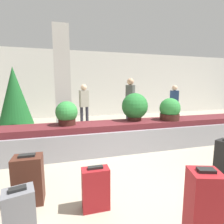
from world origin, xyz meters
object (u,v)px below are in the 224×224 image
object	(u,v)px
traveler_1	(130,97)
traveler_2	(174,101)
potted_plant_2	(170,110)
suitcase_6	(29,180)
decorated_tree	(15,96)
potted_plant_0	(67,114)
suitcase_4	(96,189)
traveler_0	(84,102)
pillar	(63,83)
suitcase_5	(20,214)
suitcase_3	(203,207)
potted_plant_1	(135,107)

from	to	relation	value
traveler_1	traveler_2	bearing A→B (deg)	-127.04
potted_plant_2	traveler_1	xyz separation A→B (m)	(-0.09, 2.48, 0.17)
suitcase_6	decorated_tree	distance (m)	4.59
decorated_tree	potted_plant_0	bearing A→B (deg)	-59.00
suitcase_4	decorated_tree	world-z (taller)	decorated_tree
traveler_0	traveler_2	size ratio (longest dim) A/B	1.02
potted_plant_0	traveler_0	world-z (taller)	traveler_0
potted_plant_2	traveler_1	size ratio (longest dim) A/B	0.31
potted_plant_0	traveler_2	size ratio (longest dim) A/B	0.34
suitcase_4	potted_plant_2	bearing A→B (deg)	39.97
traveler_2	traveler_0	bearing A→B (deg)	16.64
pillar	traveler_1	world-z (taller)	pillar
suitcase_5	suitcase_6	bearing A→B (deg)	77.31
suitcase_5	decorated_tree	size ratio (longest dim) A/B	0.25
traveler_0	potted_plant_0	bearing A→B (deg)	-122.59
traveler_0	pillar	bearing A→B (deg)	-140.82
suitcase_3	suitcase_5	xyz separation A→B (m)	(-1.72, 0.54, -0.11)
suitcase_5	traveler_1	distance (m)	5.46
suitcase_4	potted_plant_0	xyz separation A→B (m)	(-0.28, 1.94, 0.66)
traveler_0	suitcase_6	bearing A→B (deg)	-124.03
suitcase_4	traveler_2	xyz separation A→B (m)	(4.03, 4.20, 0.64)
traveler_2	potted_plant_2	bearing A→B (deg)	73.93
potted_plant_1	decorated_tree	distance (m)	4.27
suitcase_5	potted_plant_0	bearing A→B (deg)	62.66
potted_plant_2	traveler_2	world-z (taller)	traveler_2
suitcase_5	potted_plant_1	bearing A→B (deg)	32.19
traveler_1	potted_plant_1	bearing A→B (deg)	127.32
traveler_0	decorated_tree	world-z (taller)	decorated_tree
suitcase_6	potted_plant_0	xyz separation A→B (m)	(0.54, 1.59, 0.60)
traveler_2	potted_plant_0	bearing A→B (deg)	48.54
suitcase_4	potted_plant_1	bearing A→B (deg)	56.80
suitcase_4	potted_plant_1	distance (m)	2.56
traveler_2	traveler_1	bearing A→B (deg)	17.72
suitcase_5	potted_plant_2	distance (m)	3.72
suitcase_3	decorated_tree	distance (m)	6.22
potted_plant_2	traveler_2	xyz separation A→B (m)	(1.79, 2.38, -0.01)
traveler_2	suitcase_3	bearing A→B (deg)	78.70
potted_plant_1	potted_plant_2	world-z (taller)	potted_plant_1
suitcase_5	potted_plant_1	distance (m)	3.21
suitcase_3	potted_plant_1	xyz separation A→B (m)	(0.46, 2.77, 0.64)
potted_plant_0	traveler_1	size ratio (longest dim) A/B	0.29
suitcase_4	traveler_1	bearing A→B (deg)	64.34
traveler_0	traveler_1	bearing A→B (deg)	-23.03
traveler_0	potted_plant_1	bearing A→B (deg)	-85.90
suitcase_3	potted_plant_2	xyz separation A→B (m)	(1.33, 2.57, 0.55)
potted_plant_2	suitcase_6	bearing A→B (deg)	-154.39
suitcase_4	potted_plant_1	size ratio (longest dim) A/B	0.83
decorated_tree	traveler_0	bearing A→B (deg)	-5.97
pillar	traveler_1	bearing A→B (deg)	20.89
suitcase_6	potted_plant_2	distance (m)	3.45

